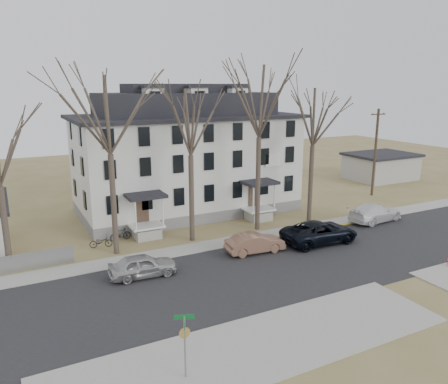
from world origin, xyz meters
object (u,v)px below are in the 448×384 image
tree_far_left (108,109)px  car_white (375,213)px  bicycle_right (120,235)px  car_silver (143,266)px  tree_center (260,96)px  car_tan (255,243)px  car_navy (320,233)px  boarding_house (187,156)px  tree_mid_left (190,117)px  bicycle_left (101,242)px  street_sign (185,337)px  utility_pole_far (375,152)px  tree_mid_right (314,113)px

tree_far_left → car_white: size_ratio=2.50×
bicycle_right → car_silver: bearing=171.2°
tree_far_left → tree_center: 12.02m
tree_far_left → car_tan: bearing=-26.8°
car_navy → tree_center: bearing=28.7°
boarding_house → tree_mid_left: (-3.00, -8.15, 4.22)m
bicycle_left → street_sign: (-0.08, -16.89, 1.47)m
tree_mid_left → tree_center: tree_center is taller
car_white → car_navy: bearing=98.6°
utility_pole_far → bicycle_right: utility_pole_far is taller
car_navy → car_white: size_ratio=1.11×
boarding_house → street_sign: boarding_house is taller
car_silver → car_white: size_ratio=0.79×
bicycle_right → car_navy: bearing=-124.7°
tree_mid_left → car_white: (16.48, -3.04, -8.81)m
tree_mid_right → boarding_house: bearing=136.2°
bicycle_left → tree_center: bearing=-85.9°
boarding_house → tree_mid_left: size_ratio=1.63×
tree_mid_left → street_sign: bearing=-114.1°
utility_pole_far → street_sign: utility_pole_far is taller
car_white → tree_mid_right: bearing=52.8°
car_silver → street_sign: street_sign is taller
utility_pole_far → car_white: utility_pole_far is taller
car_white → car_silver: bearing=88.8°
tree_mid_left → car_tan: tree_mid_left is taller
boarding_house → tree_center: 10.39m
tree_far_left → bicycle_left: size_ratio=8.21×
utility_pole_far → car_silver: size_ratio=2.20×
tree_far_left → utility_pole_far: size_ratio=1.44×
car_tan → car_white: 13.55m
tree_far_left → car_tan: 13.96m
tree_mid_left → car_tan: size_ratio=2.91×
car_navy → street_sign: bearing=126.0°
boarding_house → utility_pole_far: bearing=-10.9°
tree_mid_left → utility_pole_far: bearing=10.1°
tree_far_left → tree_mid_right: tree_far_left is taller
utility_pole_far → bicycle_left: utility_pole_far is taller
boarding_house → tree_mid_right: tree_mid_right is taller
utility_pole_far → tree_mid_right: bearing=-160.7°
car_silver → car_tan: size_ratio=0.98×
boarding_house → car_silver: boarding_house is taller
car_tan → bicycle_right: car_tan is taller
tree_center → bicycle_right: size_ratio=8.74×
tree_mid_right → car_silver: tree_mid_right is taller
tree_mid_left → car_tan: bearing=-56.5°
car_navy → car_white: car_navy is taller
tree_mid_right → utility_pole_far: bearing=19.3°
boarding_house → car_tan: bearing=-89.9°
car_white → street_sign: bearing=111.8°
car_navy → car_tan: bearing=86.9°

